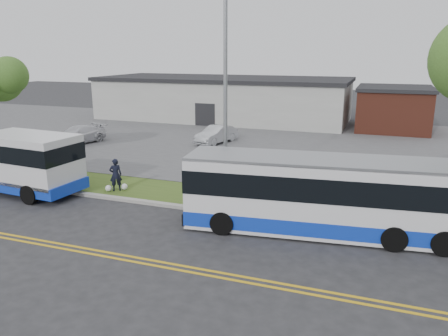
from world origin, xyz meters
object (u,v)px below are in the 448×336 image
at_px(streetlight_near, 225,89).
at_px(pedestrian, 116,175).
at_px(shuttle_bus, 19,161).
at_px(transit_bus, 324,196).
at_px(parked_car_a, 216,134).
at_px(parked_car_b, 78,135).

height_order(streetlight_near, pedestrian, streetlight_near).
bearing_deg(shuttle_bus, streetlight_near, 16.69).
bearing_deg(shuttle_bus, pedestrian, 23.28).
height_order(transit_bus, pedestrian, transit_bus).
bearing_deg(shuttle_bus, parked_car_a, 75.39).
bearing_deg(streetlight_near, transit_bus, -23.85).
distance_m(transit_bus, parked_car_b, 22.36).
distance_m(streetlight_near, parked_car_a, 13.95).
distance_m(shuttle_bus, parked_car_b, 11.63).
bearing_deg(transit_bus, parked_car_a, 118.17).
distance_m(streetlight_near, parked_car_b, 17.67).
distance_m(streetlight_near, pedestrian, 7.06).
height_order(shuttle_bus, parked_car_a, shuttle_bus).
bearing_deg(transit_bus, parked_car_b, 145.35).
bearing_deg(parked_car_b, streetlight_near, -15.25).
bearing_deg(parked_car_b, pedestrian, -29.85).
relative_size(transit_bus, pedestrian, 6.61).
xyz_separation_m(shuttle_bus, parked_car_b, (-4.81, 10.56, -0.84)).
distance_m(parked_car_a, parked_car_b, 10.50).
bearing_deg(streetlight_near, pedestrian, -173.45).
distance_m(pedestrian, parked_car_b, 12.99).
relative_size(parked_car_a, parked_car_b, 0.88).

